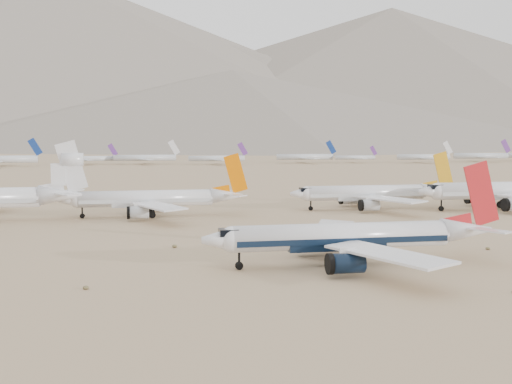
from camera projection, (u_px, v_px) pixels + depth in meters
ground at (361, 256)px, 108.22m from camera, size 7000.00×7000.00×0.00m
main_airliner at (354, 237)px, 100.73m from camera, size 46.34×45.26×16.35m
row2_navy_widebody at (510, 191)px, 175.01m from camera, size 51.38×50.24×18.28m
row2_gold_tail at (372, 193)px, 175.64m from camera, size 44.47×43.50×15.84m
row2_orange_tail at (154, 199)px, 159.94m from camera, size 44.25×43.29×15.79m
distant_storage_row at (278, 157)px, 446.79m from camera, size 679.69×58.81×15.90m
mountain_range at (171, 70)px, 1715.52m from camera, size 7354.00×3024.00×470.00m
foothills at (419, 110)px, 1277.49m from camera, size 4637.50×1395.00×155.00m
desert_scrub at (460, 297)px, 80.06m from camera, size 261.14×121.67×0.63m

